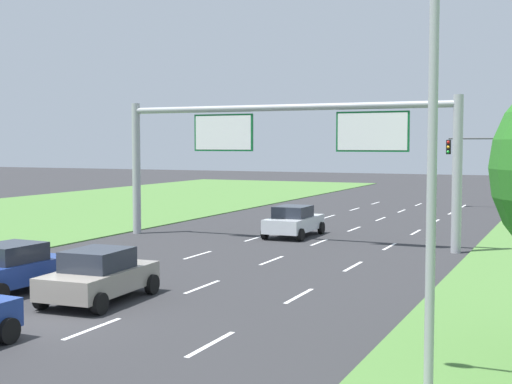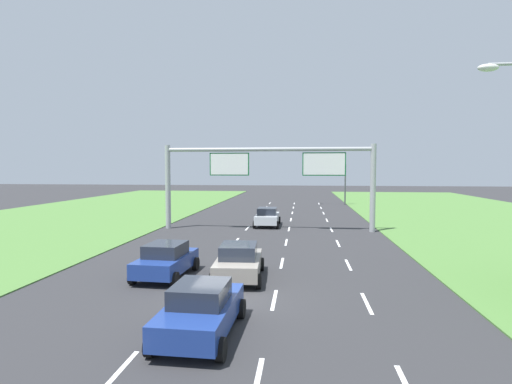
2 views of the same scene
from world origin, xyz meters
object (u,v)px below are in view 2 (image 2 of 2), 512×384
Objects in this scene: car_near_red at (201,309)px; car_lead_silver at (239,261)px; car_mid_lane at (166,260)px; sign_gantry at (270,170)px; traffic_light_mast at (331,177)px; car_far_ahead at (267,217)px.

car_near_red is 1.01× the size of car_lead_silver.
car_near_red reaches higher than car_mid_lane.
traffic_light_mast is at bearing 74.29° from sign_gantry.
car_lead_silver is 3.43m from car_mid_lane.
car_mid_lane is at bearing -104.30° from sign_gantry.
car_lead_silver is at bearing 4.25° from car_mid_lane.
sign_gantry reaches higher than car_near_red.
car_near_red is at bearing -90.51° from car_far_ahead.
car_far_ahead is 0.25× the size of sign_gantry.
traffic_light_mast is (7.05, 44.21, 3.07)m from car_near_red.
car_lead_silver is at bearing 89.85° from car_near_red.
car_near_red is 6.27m from car_lead_silver.
car_mid_lane is 15.61m from sign_gantry.
car_near_red is 1.05× the size of car_mid_lane.
car_mid_lane is at bearing 178.01° from car_lead_silver.
traffic_light_mast is (6.59, 23.41, -1.03)m from sign_gantry.
car_near_red is 21.20m from sign_gantry.
traffic_light_mast is (7.00, 21.14, 3.05)m from car_far_ahead.
car_near_red is 7.00m from car_mid_lane.
sign_gantry reaches higher than car_far_ahead.
car_lead_silver reaches higher than car_near_red.
car_mid_lane is 0.93× the size of car_far_ahead.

